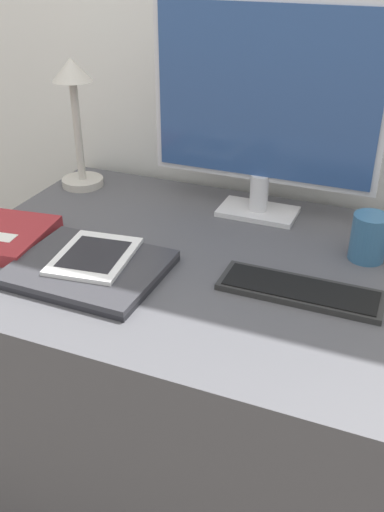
# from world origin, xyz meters

# --- Properties ---
(desk) EXTENTS (1.16, 0.74, 0.70)m
(desk) POSITION_xyz_m (0.00, 0.14, 0.35)
(desk) COLOR #4C4C51
(desk) RESTS_ON ground_plane
(monitor) EXTENTS (0.53, 0.11, 0.49)m
(monitor) POSITION_xyz_m (-0.01, 0.40, 0.97)
(monitor) COLOR silver
(monitor) RESTS_ON desk
(keyboard) EXTENTS (0.31, 0.10, 0.01)m
(keyboard) POSITION_xyz_m (0.17, 0.09, 0.71)
(keyboard) COLOR #282828
(keyboard) RESTS_ON desk
(laptop) EXTENTS (0.30, 0.25, 0.02)m
(laptop) POSITION_xyz_m (-0.24, 0.00, 0.71)
(laptop) COLOR #232328
(laptop) RESTS_ON desk
(ereader) EXTENTS (0.17, 0.20, 0.01)m
(ereader) POSITION_xyz_m (-0.24, 0.02, 0.73)
(ereader) COLOR white
(ereader) RESTS_ON laptop
(desk_lamp) EXTENTS (0.11, 0.11, 0.33)m
(desk_lamp) POSITION_xyz_m (-0.50, 0.39, 0.91)
(desk_lamp) COLOR #BCB7AD
(desk_lamp) RESTS_ON desk
(notebook) EXTENTS (0.22, 0.23, 0.03)m
(notebook) POSITION_xyz_m (-0.49, 0.04, 0.71)
(notebook) COLOR maroon
(notebook) RESTS_ON desk
(coffee_mug) EXTENTS (0.11, 0.07, 0.10)m
(coffee_mug) POSITION_xyz_m (0.27, 0.27, 0.75)
(coffee_mug) COLOR #336089
(coffee_mug) RESTS_ON desk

